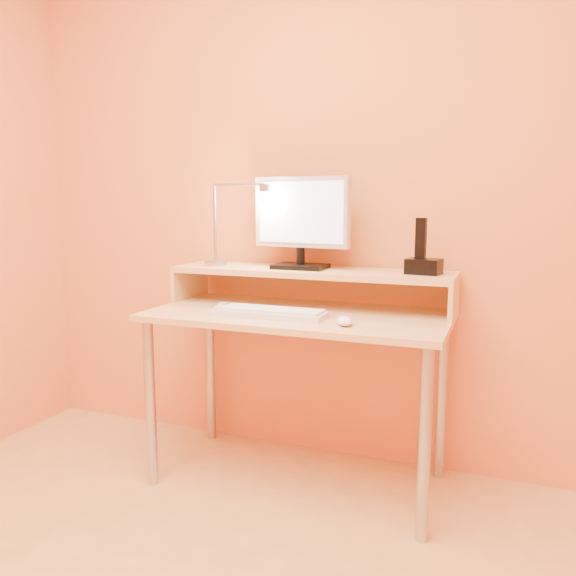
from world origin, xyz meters
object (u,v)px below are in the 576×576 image
at_px(phone_dock, 424,266).
at_px(lamp_base, 216,263).
at_px(monitor_panel, 302,212).
at_px(mouse, 345,321).
at_px(remote_control, 221,309).
at_px(keyboard, 272,314).

bearing_deg(phone_dock, lamp_base, -170.20).
distance_m(monitor_panel, lamp_base, 0.45).
xyz_separation_m(monitor_panel, mouse, (0.29, -0.33, -0.38)).
xyz_separation_m(lamp_base, remote_control, (0.14, -0.21, -0.16)).
distance_m(lamp_base, keyboard, 0.47).
xyz_separation_m(keyboard, remote_control, (-0.24, 0.02, -0.00)).
xyz_separation_m(lamp_base, mouse, (0.68, -0.29, -0.16)).
distance_m(phone_dock, mouse, 0.43).
bearing_deg(keyboard, remote_control, 174.39).
xyz_separation_m(phone_dock, remote_control, (-0.77, -0.24, -0.18)).
bearing_deg(phone_dock, mouse, -118.04).
bearing_deg(phone_dock, keyboard, -145.82).
distance_m(lamp_base, mouse, 0.75).
height_order(mouse, remote_control, mouse).
relative_size(mouse, remote_control, 0.53).
bearing_deg(monitor_panel, keyboard, -86.63).
bearing_deg(monitor_panel, remote_control, -128.13).
xyz_separation_m(monitor_panel, keyboard, (-0.02, -0.27, -0.39)).
bearing_deg(monitor_panel, mouse, -41.48).
bearing_deg(mouse, remote_control, 151.79).
xyz_separation_m(monitor_panel, lamp_base, (-0.39, -0.04, -0.23)).
relative_size(keyboard, mouse, 4.16).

